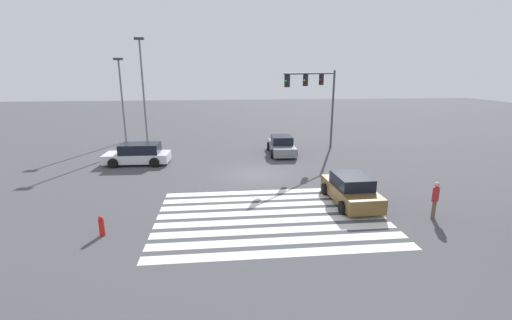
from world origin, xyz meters
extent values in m
plane|color=#47474C|center=(0.00, 0.00, 0.00)|extent=(118.87, 118.87, 0.00)
cube|color=silver|center=(0.00, -10.05, 0.00)|extent=(10.52, 0.60, 0.01)
cube|color=silver|center=(0.00, -9.10, 0.00)|extent=(10.52, 0.60, 0.01)
cube|color=silver|center=(0.00, -8.15, 0.00)|extent=(10.52, 0.60, 0.01)
cube|color=silver|center=(0.00, -7.20, 0.00)|extent=(10.52, 0.60, 0.01)
cube|color=silver|center=(0.00, -6.25, 0.00)|extent=(10.52, 0.60, 0.01)
cube|color=silver|center=(0.00, -5.30, 0.00)|extent=(10.52, 0.60, 0.01)
cube|color=silver|center=(0.00, -4.35, 0.00)|extent=(10.52, 0.60, 0.01)
cube|color=silver|center=(0.00, -3.40, 0.00)|extent=(10.52, 0.60, 0.01)
cylinder|color=#47474C|center=(7.39, 7.39, 3.30)|extent=(0.18, 0.18, 6.61)
cylinder|color=#47474C|center=(4.76, 4.76, 6.36)|extent=(5.33, 5.33, 0.12)
cube|color=black|center=(5.81, 5.81, 5.89)|extent=(0.40, 0.40, 0.84)
sphere|color=red|center=(5.70, 5.70, 5.89)|extent=(0.16, 0.16, 0.16)
cube|color=black|center=(4.11, 4.11, 5.89)|extent=(0.40, 0.40, 0.84)
sphere|color=gold|center=(3.99, 3.99, 5.89)|extent=(0.16, 0.16, 0.16)
cube|color=black|center=(2.40, 2.40, 5.89)|extent=(0.40, 0.40, 0.84)
sphere|color=green|center=(2.29, 2.29, 5.89)|extent=(0.16, 0.16, 0.16)
cube|color=silver|center=(-8.29, 3.46, 0.50)|extent=(4.61, 2.03, 0.62)
cube|color=black|center=(-8.03, 3.46, 1.16)|extent=(2.77, 1.78, 0.70)
cylinder|color=black|center=(-9.73, 2.55, 0.34)|extent=(0.69, 0.24, 0.69)
cylinder|color=black|center=(-9.67, 4.47, 0.34)|extent=(0.69, 0.24, 0.69)
cylinder|color=black|center=(-6.91, 2.46, 0.34)|extent=(0.69, 0.24, 0.69)
cylinder|color=black|center=(-6.85, 4.38, 0.34)|extent=(0.69, 0.24, 0.69)
cube|color=brown|center=(4.30, -5.40, 0.53)|extent=(1.88, 4.28, 0.72)
cube|color=black|center=(4.30, -5.44, 1.18)|extent=(1.66, 2.18, 0.59)
cylinder|color=black|center=(3.35, -4.10, 0.31)|extent=(0.23, 0.63, 0.62)
cylinder|color=black|center=(5.19, -4.06, 0.31)|extent=(0.23, 0.63, 0.62)
cylinder|color=black|center=(3.41, -6.73, 0.31)|extent=(0.23, 0.63, 0.62)
cylinder|color=black|center=(5.25, -6.69, 0.31)|extent=(0.23, 0.63, 0.62)
cube|color=gray|center=(2.66, 5.54, 0.52)|extent=(1.94, 4.63, 0.67)
cube|color=black|center=(2.66, 5.48, 1.17)|extent=(1.67, 1.99, 0.64)
cylinder|color=black|center=(1.81, 6.99, 0.33)|extent=(0.24, 0.67, 0.67)
cylinder|color=black|center=(3.63, 6.92, 0.33)|extent=(0.24, 0.67, 0.67)
cylinder|color=black|center=(1.70, 4.16, 0.33)|extent=(0.24, 0.67, 0.67)
cylinder|color=black|center=(3.52, 4.09, 0.33)|extent=(0.24, 0.67, 0.67)
cylinder|color=brown|center=(7.30, -7.73, 0.42)|extent=(0.14, 0.14, 0.85)
cylinder|color=brown|center=(7.42, -7.62, 0.42)|extent=(0.14, 0.14, 0.85)
cube|color=#B22328|center=(7.36, -7.68, 1.18)|extent=(0.41, 0.41, 0.67)
sphere|color=tan|center=(7.36, -7.68, 1.63)|extent=(0.23, 0.23, 0.23)
cylinder|color=slate|center=(-8.90, 10.18, 4.55)|extent=(0.16, 0.16, 9.10)
cube|color=#333338|center=(-8.90, 10.18, 9.20)|extent=(0.80, 0.36, 0.20)
cylinder|color=slate|center=(-11.25, 11.90, 3.74)|extent=(0.16, 0.16, 7.49)
cube|color=#333338|center=(-11.25, 11.90, 7.59)|extent=(0.80, 0.36, 0.20)
cylinder|color=red|center=(-7.17, -7.87, 0.35)|extent=(0.22, 0.22, 0.70)
sphere|color=red|center=(-7.17, -7.87, 0.76)|extent=(0.20, 0.20, 0.20)
camera|label=1|loc=(-2.22, -21.28, 6.57)|focal=24.00mm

